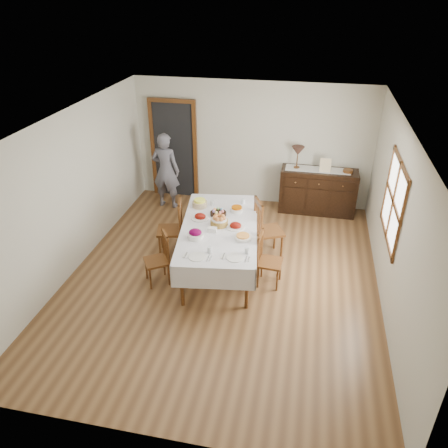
% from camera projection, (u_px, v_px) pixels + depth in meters
% --- Properties ---
extents(ground, '(6.00, 6.00, 0.00)m').
position_uv_depth(ground, '(223.00, 277.00, 7.25)').
color(ground, brown).
extents(room_shell, '(5.02, 6.02, 2.65)m').
position_uv_depth(room_shell, '(219.00, 175.00, 6.83)').
color(room_shell, white).
rests_on(room_shell, ground).
extents(dining_table, '(1.53, 2.53, 0.82)m').
position_uv_depth(dining_table, '(219.00, 231.00, 7.12)').
color(dining_table, silver).
rests_on(dining_table, ground).
extents(chair_left_near, '(0.51, 0.51, 0.89)m').
position_uv_depth(chair_left_near, '(159.00, 258.00, 6.93)').
color(chair_left_near, '#522D12').
rests_on(chair_left_near, ground).
extents(chair_left_far, '(0.52, 0.52, 1.04)m').
position_uv_depth(chair_left_far, '(173.00, 227.00, 7.64)').
color(chair_left_far, '#522D12').
rests_on(chair_left_far, ground).
extents(chair_right_near, '(0.40, 0.40, 0.91)m').
position_uv_depth(chair_right_near, '(267.00, 259.00, 6.88)').
color(chair_right_near, '#522D12').
rests_on(chair_right_near, ground).
extents(chair_right_far, '(0.61, 0.61, 1.10)m').
position_uv_depth(chair_right_far, '(266.00, 228.00, 7.55)').
color(chair_right_far, '#522D12').
rests_on(chair_right_far, ground).
extents(sideboard, '(1.56, 0.56, 0.93)m').
position_uv_depth(sideboard, '(318.00, 191.00, 9.09)').
color(sideboard, black).
rests_on(sideboard, ground).
extents(person, '(0.56, 0.38, 1.74)m').
position_uv_depth(person, '(166.00, 168.00, 9.13)').
color(person, '#575662').
rests_on(person, ground).
extents(bread_basket, '(0.29, 0.29, 0.17)m').
position_uv_depth(bread_basket, '(219.00, 221.00, 7.07)').
color(bread_basket, olive).
rests_on(bread_basket, dining_table).
extents(egg_basket, '(0.28, 0.28, 0.11)m').
position_uv_depth(egg_basket, '(218.00, 213.00, 7.39)').
color(egg_basket, black).
rests_on(egg_basket, dining_table).
extents(ham_platter_a, '(0.30, 0.30, 0.11)m').
position_uv_depth(ham_platter_a, '(200.00, 217.00, 7.29)').
color(ham_platter_a, white).
rests_on(ham_platter_a, dining_table).
extents(ham_platter_b, '(0.29, 0.29, 0.11)m').
position_uv_depth(ham_platter_b, '(236.00, 226.00, 7.02)').
color(ham_platter_b, white).
rests_on(ham_platter_b, dining_table).
extents(beet_bowl, '(0.25, 0.25, 0.15)m').
position_uv_depth(beet_bowl, '(195.00, 234.00, 6.72)').
color(beet_bowl, white).
rests_on(beet_bowl, dining_table).
extents(carrot_bowl, '(0.22, 0.22, 0.10)m').
position_uv_depth(carrot_bowl, '(237.00, 209.00, 7.50)').
color(carrot_bowl, white).
rests_on(carrot_bowl, dining_table).
extents(pineapple_bowl, '(0.26, 0.26, 0.14)m').
position_uv_depth(pineapple_bowl, '(200.00, 203.00, 7.66)').
color(pineapple_bowl, tan).
rests_on(pineapple_bowl, dining_table).
extents(casserole_dish, '(0.27, 0.27, 0.07)m').
position_uv_depth(casserole_dish, '(243.00, 237.00, 6.71)').
color(casserole_dish, white).
rests_on(casserole_dish, dining_table).
extents(butter_dish, '(0.15, 0.11, 0.07)m').
position_uv_depth(butter_dish, '(212.00, 230.00, 6.90)').
color(butter_dish, white).
rests_on(butter_dish, dining_table).
extents(setting_left, '(0.44, 0.31, 0.10)m').
position_uv_depth(setting_left, '(201.00, 254.00, 6.31)').
color(setting_left, white).
rests_on(setting_left, dining_table).
extents(setting_right, '(0.44, 0.31, 0.10)m').
position_uv_depth(setting_right, '(239.00, 255.00, 6.29)').
color(setting_right, white).
rests_on(setting_right, dining_table).
extents(glass_far_a, '(0.07, 0.07, 0.10)m').
position_uv_depth(glass_far_a, '(212.00, 203.00, 7.71)').
color(glass_far_a, silver).
rests_on(glass_far_a, dining_table).
extents(glass_far_b, '(0.07, 0.07, 0.09)m').
position_uv_depth(glass_far_b, '(243.00, 201.00, 7.77)').
color(glass_far_b, silver).
rests_on(glass_far_b, dining_table).
extents(runner, '(1.30, 0.35, 0.01)m').
position_uv_depth(runner, '(318.00, 169.00, 8.89)').
color(runner, silver).
rests_on(runner, sideboard).
extents(table_lamp, '(0.26, 0.26, 0.46)m').
position_uv_depth(table_lamp, '(298.00, 152.00, 8.79)').
color(table_lamp, brown).
rests_on(table_lamp, sideboard).
extents(picture_frame, '(0.22, 0.08, 0.28)m').
position_uv_depth(picture_frame, '(325.00, 165.00, 8.72)').
color(picture_frame, beige).
rests_on(picture_frame, sideboard).
extents(deco_bowl, '(0.20, 0.20, 0.06)m').
position_uv_depth(deco_bowl, '(348.00, 171.00, 8.74)').
color(deco_bowl, '#522D12').
rests_on(deco_bowl, sideboard).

